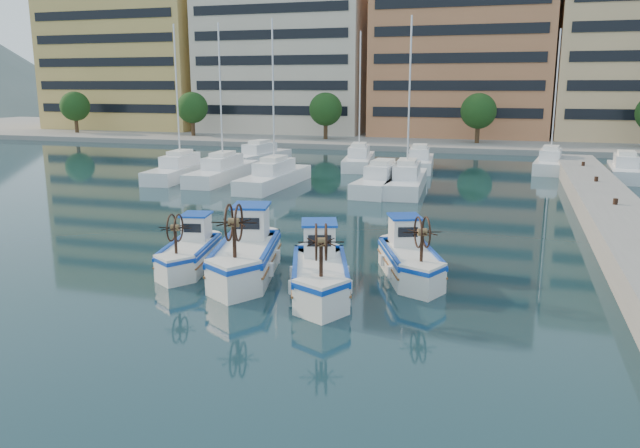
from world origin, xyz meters
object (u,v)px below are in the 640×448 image
(fishing_boat_d, at_px, (409,257))
(fishing_boat_b, at_px, (247,252))
(fishing_boat_c, at_px, (320,270))
(fishing_boat_a, at_px, (191,250))

(fishing_boat_d, bearing_deg, fishing_boat_b, 174.04)
(fishing_boat_b, xyz_separation_m, fishing_boat_d, (5.96, 1.65, -0.13))
(fishing_boat_b, relative_size, fishing_boat_d, 1.17)
(fishing_boat_c, height_order, fishing_boat_d, fishing_boat_c)
(fishing_boat_a, bearing_deg, fishing_boat_d, -2.42)
(fishing_boat_d, bearing_deg, fishing_boat_a, 167.61)
(fishing_boat_a, height_order, fishing_boat_b, fishing_boat_b)
(fishing_boat_a, xyz_separation_m, fishing_boat_b, (2.55, -0.29, 0.18))
(fishing_boat_a, distance_m, fishing_boat_d, 8.61)
(fishing_boat_a, xyz_separation_m, fishing_boat_c, (5.80, -1.39, 0.11))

